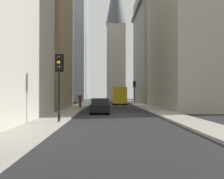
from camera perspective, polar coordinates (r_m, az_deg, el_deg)
name	(u,v)px	position (r m, az deg, el deg)	size (l,w,h in m)	color
ground_plane	(116,114)	(25.05, 0.73, -5.07)	(135.00, 135.00, 0.00)	#262628
sidewalk_right	(65,114)	(25.28, -9.55, -4.86)	(90.00, 2.20, 0.14)	#A8A399
sidewalk_left	(166,113)	(25.61, 10.88, -4.81)	(90.00, 2.20, 0.14)	#A8A399
building_left_midfar	(199,2)	(37.73, 17.20, 16.67)	(18.32, 10.50, 26.29)	#A8A091
building_left_far	(163,48)	(57.75, 10.24, 8.30)	(17.88, 10.50, 21.87)	gray
building_right_midfar	(27,11)	(37.63, -16.83, 15.10)	(12.18, 10.00, 24.29)	#9E8966
church_spire	(116,32)	(71.05, 0.79, 11.60)	(5.02, 5.02, 32.61)	#B7B2A5
delivery_truck	(119,96)	(46.90, 1.45, -1.27)	(6.46, 2.25, 2.84)	yellow
sedan_black	(100,106)	(26.35, -2.43, -3.41)	(4.30, 1.78, 1.42)	black
traffic_light_foreground	(59,72)	(17.52, -10.73, 3.58)	(0.43, 0.52, 4.18)	black
traffic_light_midblock	(135,87)	(50.01, 4.59, 0.53)	(0.43, 0.52, 3.89)	black
pedestrian	(80,100)	(35.40, -6.49, -2.03)	(0.26, 0.44, 1.74)	#473D33
discarded_bottle	(60,118)	(19.06, -10.52, -5.68)	(0.07, 0.07, 0.27)	#236033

